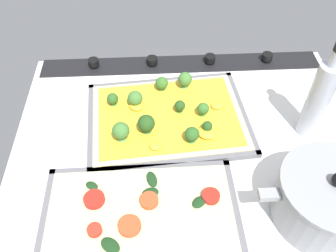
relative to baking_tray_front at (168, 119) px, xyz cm
name	(u,v)px	position (x,y,z in cm)	size (l,w,h in cm)	color
ground_plane	(192,158)	(-4.61, 9.95, -1.87)	(76.78, 67.14, 3.00)	white
stove_control_panel	(181,63)	(-4.61, -20.12, 0.19)	(73.71, 7.00, 2.60)	black
baking_tray_front	(168,119)	(0.00, 0.00, 0.00)	(38.06, 29.47, 1.30)	slate
broccoli_pizza	(166,115)	(0.33, 0.16, 1.49)	(35.47, 26.89, 5.95)	beige
baking_tray_back	(141,227)	(6.18, 26.25, 0.00)	(36.41, 26.52, 1.30)	slate
veggie_pizza_back	(140,225)	(6.28, 26.15, 0.70)	(33.99, 24.10, 1.90)	#BDBF8F
cooking_pot	(327,199)	(-26.69, 25.00, 4.64)	(25.24, 18.40, 12.29)	gray
oil_bottle	(319,99)	(-30.61, 4.66, 9.36)	(4.59, 4.59, 23.20)	#B7BCC6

